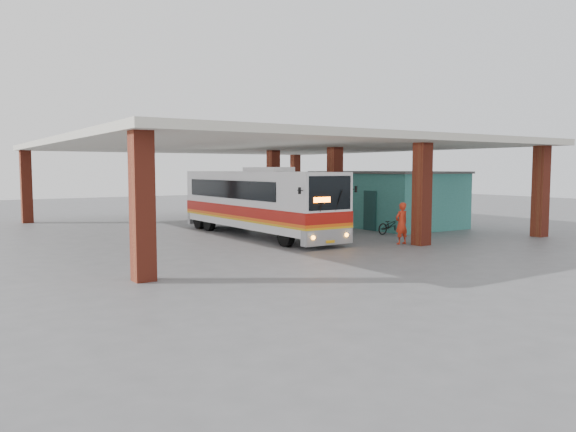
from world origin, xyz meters
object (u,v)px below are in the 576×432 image
at_px(coach_bus, 258,202).
at_px(motorcycle, 391,225).
at_px(pedestrian, 402,223).
at_px(red_chair, 333,218).

height_order(coach_bus, motorcycle, coach_bus).
height_order(motorcycle, pedestrian, pedestrian).
bearing_deg(red_chair, motorcycle, -112.55).
bearing_deg(motorcycle, red_chair, -9.66).
bearing_deg(red_chair, pedestrian, -125.58).
bearing_deg(motorcycle, coach_bus, 57.48).
relative_size(motorcycle, red_chair, 1.95).
bearing_deg(pedestrian, coach_bus, -58.56).
bearing_deg(coach_bus, pedestrian, -59.07).
height_order(coach_bus, pedestrian, coach_bus).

